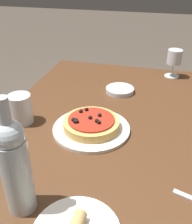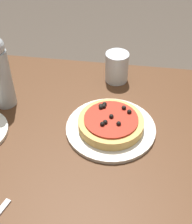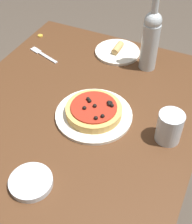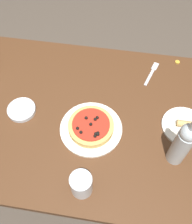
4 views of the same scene
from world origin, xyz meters
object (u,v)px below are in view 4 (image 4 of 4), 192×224
object	(u,v)px
dinner_plate	(91,129)
side_plate	(184,126)
water_cup	(81,184)
bottle_cap	(177,62)
wine_bottle	(183,143)
dining_table	(80,126)
fork	(152,72)
pizza	(91,126)
side_bowl	(22,110)

from	to	relation	value
dinner_plate	side_plate	size ratio (longest dim) A/B	1.37
water_cup	bottle_cap	xyz separation A→B (m)	(0.37, 0.73, -0.05)
bottle_cap	wine_bottle	bearing A→B (deg)	-91.89
dinner_plate	side_plate	world-z (taller)	side_plate
dining_table	dinner_plate	bearing A→B (deg)	-44.93
dining_table	wine_bottle	bearing A→B (deg)	-18.66
dining_table	fork	bearing A→B (deg)	43.47
dinner_plate	pizza	world-z (taller)	pizza
dinner_plate	side_bowl	bearing A→B (deg)	172.35
dining_table	wine_bottle	distance (m)	0.51
wine_bottle	fork	size ratio (longest dim) A/B	1.84
water_cup	side_plate	world-z (taller)	water_cup
fork	pizza	bearing A→B (deg)	164.36
dining_table	water_cup	size ratio (longest dim) A/B	10.95
side_bowl	fork	world-z (taller)	side_bowl
pizza	side_plate	size ratio (longest dim) A/B	0.99
side_bowl	fork	size ratio (longest dim) A/B	0.78
fork	side_plate	world-z (taller)	side_plate
dinner_plate	pizza	distance (m)	0.02
dinner_plate	side_plate	distance (m)	0.41
side_bowl	fork	bearing A→B (deg)	29.54
side_plate	fork	bearing A→B (deg)	117.38
side_bowl	side_plate	bearing A→B (deg)	2.48
wine_bottle	side_plate	size ratio (longest dim) A/B	1.51
fork	bottle_cap	distance (m)	0.16
pizza	side_plate	bearing A→B (deg)	10.73
side_plate	bottle_cap	xyz separation A→B (m)	(-0.03, 0.39, -0.01)
wine_bottle	bottle_cap	size ratio (longest dim) A/B	12.49
water_cup	bottle_cap	bearing A→B (deg)	63.13
wine_bottle	bottle_cap	xyz separation A→B (m)	(0.02, 0.54, -0.13)
fork	bottle_cap	xyz separation A→B (m)	(0.13, 0.09, 0.00)
water_cup	side_bowl	distance (m)	0.46
pizza	wine_bottle	bearing A→B (deg)	-11.80
water_cup	fork	xyz separation A→B (m)	(0.24, 0.63, -0.05)
side_plate	bottle_cap	size ratio (longest dim) A/B	8.26
pizza	side_bowl	size ratio (longest dim) A/B	1.55
wine_bottle	bottle_cap	world-z (taller)	wine_bottle
dining_table	bottle_cap	size ratio (longest dim) A/B	49.50
dinner_plate	water_cup	bearing A→B (deg)	-88.00
pizza	wine_bottle	distance (m)	0.38
wine_bottle	bottle_cap	distance (m)	0.55
dining_table	pizza	xyz separation A→B (m)	(0.07, -0.07, 0.14)
side_bowl	side_plate	world-z (taller)	side_plate
wine_bottle	fork	xyz separation A→B (m)	(-0.11, 0.45, -0.13)
pizza	side_plate	distance (m)	0.41
dining_table	fork	distance (m)	0.45
dining_table	pizza	size ratio (longest dim) A/B	6.03
side_bowl	side_plate	distance (m)	0.73
pizza	fork	world-z (taller)	pizza
bottle_cap	side_bowl	bearing A→B (deg)	-149.28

